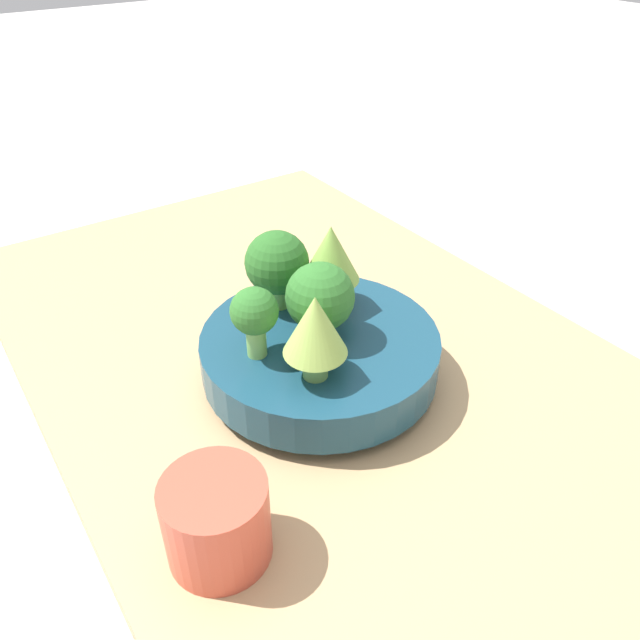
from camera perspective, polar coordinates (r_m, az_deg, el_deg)
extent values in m
plane|color=silver|center=(0.76, 0.03, -5.40)|extent=(6.00, 6.00, 0.00)
cube|color=tan|center=(0.74, 0.03, -4.31)|extent=(0.99, 0.60, 0.04)
cylinder|color=navy|center=(0.70, 0.00, -4.87)|extent=(0.12, 0.12, 0.01)
cylinder|color=navy|center=(0.68, 0.00, -2.95)|extent=(0.26, 0.26, 0.05)
cylinder|color=#609347|center=(0.66, 0.00, -0.58)|extent=(0.03, 0.03, 0.02)
sphere|color=#2D6B28|center=(0.64, 0.00, 2.14)|extent=(0.07, 0.07, 0.07)
cylinder|color=#609347|center=(0.60, -0.43, -4.03)|extent=(0.02, 0.02, 0.03)
cone|color=#93B751|center=(0.57, -0.45, -0.49)|extent=(0.06, 0.06, 0.06)
cylinder|color=#6BA34C|center=(0.70, 0.94, 2.54)|extent=(0.02, 0.02, 0.04)
cone|color=#84AD47|center=(0.68, 0.98, 6.12)|extent=(0.06, 0.06, 0.06)
cylinder|color=#7AB256|center=(0.63, -5.84, -1.82)|extent=(0.02, 0.02, 0.04)
sphere|color=#2D6B28|center=(0.61, -6.03, 0.82)|extent=(0.05, 0.05, 0.05)
cylinder|color=#6BA34C|center=(0.71, -3.84, 2.47)|extent=(0.03, 0.03, 0.03)
sphere|color=#286023|center=(0.69, -3.97, 5.25)|extent=(0.07, 0.07, 0.07)
cylinder|color=#C64C38|center=(0.53, -9.42, -17.60)|extent=(0.09, 0.09, 0.08)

